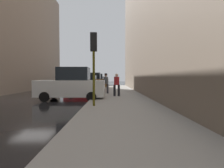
% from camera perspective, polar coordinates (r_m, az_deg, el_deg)
% --- Properties ---
extents(ground_plane, '(120.00, 120.00, 0.00)m').
position_cam_1_polar(ground_plane, '(13.31, -24.16, -4.78)').
color(ground_plane, black).
extents(sidewalk, '(4.00, 40.00, 0.15)m').
position_cam_1_polar(sidewalk, '(12.20, 2.70, -4.85)').
color(sidewalk, gray).
rests_on(sidewalk, ground_plane).
extents(parked_white_van, '(4.60, 2.07, 2.25)m').
position_cam_1_polar(parked_white_van, '(12.35, -13.01, -0.36)').
color(parked_white_van, silver).
rests_on(parked_white_van, ground_plane).
extents(parked_red_hatchback, '(4.20, 2.07, 1.79)m').
position_cam_1_polar(parked_red_hatchback, '(18.83, -8.64, -0.06)').
color(parked_red_hatchback, '#B2191E').
rests_on(parked_red_hatchback, ground_plane).
extents(parked_bronze_suv, '(4.61, 2.07, 2.25)m').
position_cam_1_polar(parked_bronze_suv, '(25.12, -6.58, 0.90)').
color(parked_bronze_suv, brown).
rests_on(parked_bronze_suv, ground_plane).
extents(parked_black_suv, '(4.62, 2.11, 2.25)m').
position_cam_1_polar(parked_black_suv, '(31.83, -5.27, 1.15)').
color(parked_black_suv, black).
rests_on(parked_black_suv, ground_plane).
extents(parked_dark_green_sedan, '(4.24, 2.13, 1.79)m').
position_cam_1_polar(parked_dark_green_sedan, '(38.21, -4.46, 1.04)').
color(parked_dark_green_sedan, '#193828').
rests_on(parked_dark_green_sedan, ground_plane).
extents(parked_gray_coupe, '(4.26, 2.18, 1.79)m').
position_cam_1_polar(parked_gray_coupe, '(44.18, -3.92, 1.18)').
color(parked_gray_coupe, slate).
rests_on(parked_gray_coupe, ground_plane).
extents(fire_hydrant, '(0.42, 0.22, 0.70)m').
position_cam_1_polar(fire_hydrant, '(18.70, -3.15, -1.13)').
color(fire_hydrant, red).
rests_on(fire_hydrant, sidewalk).
extents(traffic_light, '(0.32, 0.32, 3.60)m').
position_cam_1_polar(traffic_light, '(8.78, -5.99, 10.00)').
color(traffic_light, '#514C0F').
rests_on(traffic_light, sidewalk).
extents(pedestrian_with_beanie, '(0.53, 0.49, 1.78)m').
position_cam_1_polar(pedestrian_with_beanie, '(15.48, -2.02, 0.56)').
color(pedestrian_with_beanie, '#333338').
rests_on(pedestrian_with_beanie, sidewalk).
extents(pedestrian_in_red_jacket, '(0.50, 0.41, 1.71)m').
position_cam_1_polar(pedestrian_in_red_jacket, '(13.23, 1.53, 0.17)').
color(pedestrian_in_red_jacket, black).
rests_on(pedestrian_in_red_jacket, sidewalk).
extents(rolling_suitcase, '(0.45, 0.61, 1.04)m').
position_cam_1_polar(rolling_suitcase, '(14.75, -3.91, -2.03)').
color(rolling_suitcase, black).
rests_on(rolling_suitcase, sidewalk).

